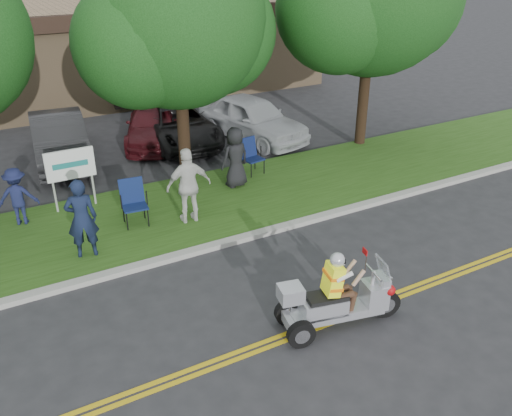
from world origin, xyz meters
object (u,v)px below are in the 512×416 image
parked_car_left (60,139)px  spectator_adult_right (189,186)px  parked_car_far_right (252,118)px  lawn_chair_a (133,199)px  parked_car_mid (177,124)px  parked_car_right (153,124)px  lawn_chair_b (251,153)px  trike_scooter (336,302)px  spectator_adult_left (82,218)px

parked_car_left → spectator_adult_right: bearing=-65.8°
spectator_adult_right → parked_car_far_right: spectator_adult_right is taller
lawn_chair_a → spectator_adult_right: 1.44m
lawn_chair_a → parked_car_mid: bearing=64.9°
parked_car_right → parked_car_far_right: size_ratio=0.96×
parked_car_far_right → lawn_chair_b: bearing=-133.1°
parked_car_left → parked_car_right: size_ratio=1.06×
parked_car_mid → parked_car_far_right: parked_car_far_right is taller
spectator_adult_right → parked_car_left: bearing=-67.0°
lawn_chair_a → parked_car_right: size_ratio=0.26×
trike_scooter → parked_car_far_right: 10.77m
parked_car_right → parked_car_far_right: (3.20, -1.49, 0.14)m
spectator_adult_left → parked_car_left: size_ratio=0.40×
lawn_chair_a → parked_car_right: (2.57, 5.87, -0.11)m
parked_car_right → parked_car_far_right: 3.53m
trike_scooter → parked_car_right: trike_scooter is taller
trike_scooter → parked_car_mid: trike_scooter is taller
trike_scooter → spectator_adult_left: (-3.50, 4.70, 0.48)m
lawn_chair_b → parked_car_mid: 3.98m
parked_car_right → parked_car_far_right: parked_car_far_right is taller
lawn_chair_b → spectator_adult_right: bearing=-153.3°
parked_car_left → parked_car_far_right: parked_car_far_right is taller
lawn_chair_b → parked_car_left: parked_car_left is taller
spectator_adult_left → parked_car_right: size_ratio=0.43×
parked_car_left → parked_car_mid: size_ratio=0.97×
spectator_adult_right → parked_car_right: 6.63m
trike_scooter → parked_car_mid: (1.24, 11.05, 0.10)m
spectator_adult_left → parked_car_left: bearing=-85.9°
parked_car_far_right → spectator_adult_left: bearing=-157.0°
spectator_adult_left → parked_car_mid: 7.94m
spectator_adult_left → parked_car_left: spectator_adult_left is taller
trike_scooter → parked_car_left: 11.50m
trike_scooter → spectator_adult_right: bearing=110.6°
spectator_adult_left → trike_scooter: bearing=137.4°
trike_scooter → parked_car_mid: size_ratio=0.52×
parked_car_left → parked_car_mid: (4.00, -0.11, -0.10)m
spectator_adult_left → parked_car_mid: size_ratio=0.39×
parked_car_left → parked_car_right: 3.33m
lawn_chair_a → spectator_adult_right: bearing=-19.3°
lawn_chair_a → spectator_adult_right: spectator_adult_right is taller
parked_car_left → spectator_adult_left: bearing=-90.5°
lawn_chair_a → parked_car_left: size_ratio=0.25×
spectator_adult_left → parked_car_mid: spectator_adult_left is taller
parked_car_far_right → spectator_adult_right: bearing=-145.9°
trike_scooter → lawn_chair_b: (2.09, 7.17, 0.15)m
trike_scooter → spectator_adult_right: 5.19m
parked_car_left → parked_car_far_right: size_ratio=1.01×
lawn_chair_b → spectator_adult_left: size_ratio=0.58×
parked_car_mid → spectator_adult_right: bearing=-105.1°
parked_car_mid → parked_car_far_right: size_ratio=1.04×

